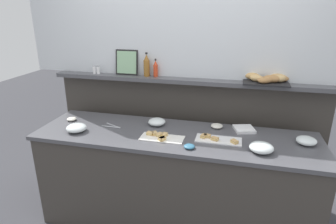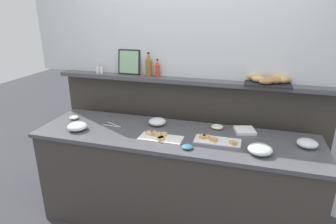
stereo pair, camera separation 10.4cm
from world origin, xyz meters
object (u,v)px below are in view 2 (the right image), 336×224
Objects in this scene: serving_tongs at (113,125)px; napkin_stack at (245,130)px; condiment_bowl_teal at (217,127)px; sandwich_platter_rear at (217,140)px; glass_bowl_large at (157,122)px; salt_shaker at (97,69)px; condiment_bowl_dark at (187,147)px; hot_sauce_bottle at (157,69)px; glass_bowl_medium at (77,127)px; glass_bowl_small at (260,150)px; vinegar_bottle_amber at (149,66)px; pepper_shaker at (101,69)px; bread_basket at (271,80)px; glass_bowl_extra at (307,144)px; condiment_bowl_red at (74,117)px; framed_picture at (129,62)px; sandwich_platter_side at (160,137)px.

napkin_stack is (1.18, 0.21, 0.01)m from serving_tongs.
condiment_bowl_teal is 0.58× the size of serving_tongs.
sandwich_platter_rear is at bearing -83.83° from condiment_bowl_teal.
glass_bowl_large is 0.90m from salt_shaker.
hot_sauce_bottle is at bearing 123.89° from condiment_bowl_dark.
glass_bowl_medium is 0.95× the size of serving_tongs.
condiment_bowl_teal reaches higher than sandwich_platter_rear.
glass_bowl_large is 0.92× the size of glass_bowl_medium.
glass_bowl_small is at bearing -19.45° from glass_bowl_large.
serving_tongs is at bearing -123.36° from hot_sauce_bottle.
condiment_bowl_dark is at bearing -110.46° from condiment_bowl_teal.
vinegar_bottle_amber is at bearing 146.68° from sandwich_platter_rear.
pepper_shaker is (-0.71, 0.28, 0.41)m from glass_bowl_large.
bread_basket is (0.40, 0.50, 0.42)m from sandwich_platter_rear.
glass_bowl_extra is (1.93, 0.22, -0.00)m from glass_bowl_medium.
condiment_bowl_dark is at bearing -51.09° from vinegar_bottle_amber.
condiment_bowl_red is 0.96m from hot_sauce_bottle.
glass_bowl_large is 1.88× the size of salt_shaker.
glass_bowl_large is at bearing -21.79° from pepper_shaker.
condiment_bowl_red is 0.90m from vinegar_bottle_amber.
hot_sauce_bottle is 0.70× the size of framed_picture.
sandwich_platter_rear is at bearing -20.03° from salt_shaker.
glass_bowl_medium is 1.50m from napkin_stack.
sandwich_platter_side is at bearing 2.97° from glass_bowl_medium.
sandwich_platter_side is at bearing -49.22° from framed_picture.
condiment_bowl_red is 1.05× the size of pepper_shaker.
condiment_bowl_teal is at bearing 6.37° from condiment_bowl_red.
glass_bowl_large is 1.52× the size of condiment_bowl_teal.
vinegar_bottle_amber is 0.09m from hot_sauce_bottle.
glass_bowl_medium is 0.84m from framed_picture.
glass_bowl_medium is 0.32m from serving_tongs.
condiment_bowl_teal is 0.50m from condiment_bowl_dark.
condiment_bowl_red is 0.52× the size of hot_sauce_bottle.
glass_bowl_small reaches higher than sandwich_platter_side.
glass_bowl_small is at bearing 7.61° from condiment_bowl_dark.
glass_bowl_extra reaches higher than condiment_bowl_dark.
glass_bowl_small is (0.92, -0.33, 0.00)m from glass_bowl_large.
bread_basket is at bearing 20.58° from glass_bowl_medium.
sandwich_platter_side is at bearing -170.83° from sandwich_platter_rear.
glass_bowl_small reaches higher than condiment_bowl_red.
glass_bowl_small is 1.71× the size of condiment_bowl_teal.
bread_basket is at bearing 49.04° from condiment_bowl_dark.
vinegar_bottle_amber is (0.66, 0.39, 0.48)m from condiment_bowl_red.
bread_basket is at bearing 16.69° from glass_bowl_large.
salt_shaker reaches higher than napkin_stack.
condiment_bowl_red reaches higher than condiment_bowl_dark.
salt_shaker reaches higher than sandwich_platter_rear.
pepper_shaker is (-1.26, 0.22, 0.42)m from condiment_bowl_teal.
condiment_bowl_red is at bearing 165.77° from condiment_bowl_dark.
glass_bowl_medium is at bearing -84.65° from pepper_shaker.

